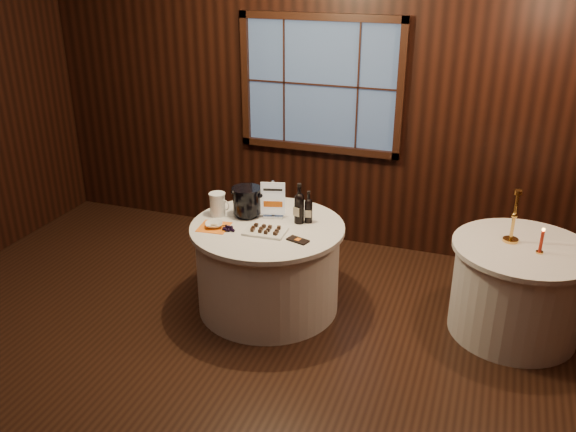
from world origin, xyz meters
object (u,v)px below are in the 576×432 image
at_px(port_bottle_right, 308,209).
at_px(brass_candlestick, 513,223).
at_px(side_table, 517,289).
at_px(cracker_bowl, 214,225).
at_px(sign_stand, 273,205).
at_px(chocolate_box, 298,240).
at_px(ice_bucket, 247,201).
at_px(red_candle, 541,243).
at_px(main_table, 268,266).
at_px(port_bottle_left, 299,206).
at_px(chocolate_plate, 265,231).
at_px(grape_bunch, 229,228).
at_px(glass_pitcher, 218,204).

distance_m(port_bottle_right, brass_candlestick, 1.61).
xyz_separation_m(side_table, cracker_bowl, (-2.40, -0.48, 0.40)).
bearing_deg(sign_stand, chocolate_box, -61.65).
height_order(ice_bucket, red_candle, ice_bucket).
relative_size(main_table, sign_stand, 3.89).
xyz_separation_m(main_table, side_table, (2.00, 0.30, 0.00)).
xyz_separation_m(side_table, ice_bucket, (-2.23, -0.17, 0.52)).
xyz_separation_m(port_bottle_left, chocolate_box, (0.10, -0.33, -0.14)).
bearing_deg(main_table, cracker_bowl, -156.13).
height_order(chocolate_box, brass_candlestick, brass_candlestick).
height_order(chocolate_plate, grape_bunch, chocolate_plate).
distance_m(side_table, chocolate_box, 1.78).
relative_size(side_table, chocolate_box, 6.32).
bearing_deg(ice_bucket, side_table, 4.43).
bearing_deg(port_bottle_right, cracker_bowl, -168.17).
bearing_deg(brass_candlestick, chocolate_box, -160.64).
relative_size(main_table, ice_bucket, 5.00).
relative_size(grape_bunch, brass_candlestick, 0.42).
height_order(glass_pitcher, cracker_bowl, glass_pitcher).
bearing_deg(cracker_bowl, ice_bucket, 61.30).
distance_m(ice_bucket, glass_pitcher, 0.25).
bearing_deg(ice_bucket, chocolate_plate, -44.45).
height_order(ice_bucket, glass_pitcher, ice_bucket).
xyz_separation_m(main_table, red_candle, (2.10, 0.22, 0.46)).
height_order(chocolate_plate, brass_candlestick, brass_candlestick).
xyz_separation_m(ice_bucket, cracker_bowl, (-0.17, -0.30, -0.11)).
bearing_deg(grape_bunch, port_bottle_right, 33.23).
xyz_separation_m(sign_stand, port_bottle_right, (0.31, 0.00, 0.01)).
height_order(main_table, brass_candlestick, brass_candlestick).
bearing_deg(chocolate_box, sign_stand, 151.11).
height_order(side_table, port_bottle_right, port_bottle_right).
height_order(port_bottle_right, red_candle, port_bottle_right).
relative_size(port_bottle_right, ice_bucket, 1.08).
relative_size(ice_bucket, red_candle, 1.24).
relative_size(port_bottle_right, brass_candlestick, 0.65).
height_order(sign_stand, grape_bunch, sign_stand).
distance_m(main_table, brass_candlestick, 2.00).
xyz_separation_m(chocolate_plate, chocolate_box, (0.30, -0.06, -0.01)).
relative_size(chocolate_box, red_candle, 0.83).
bearing_deg(brass_candlestick, grape_bunch, -165.75).
distance_m(sign_stand, port_bottle_right, 0.31).
distance_m(grape_bunch, brass_candlestick, 2.23).
relative_size(grape_bunch, glass_pitcher, 0.90).
height_order(side_table, chocolate_box, chocolate_box).
height_order(main_table, chocolate_plate, chocolate_plate).
bearing_deg(port_bottle_right, side_table, -10.76).
xyz_separation_m(chocolate_plate, red_candle, (2.07, 0.35, 0.06)).
bearing_deg(glass_pitcher, sign_stand, 18.95).
bearing_deg(cracker_bowl, brass_candlestick, 13.11).
xyz_separation_m(chocolate_plate, grape_bunch, (-0.29, -0.05, 0.00)).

